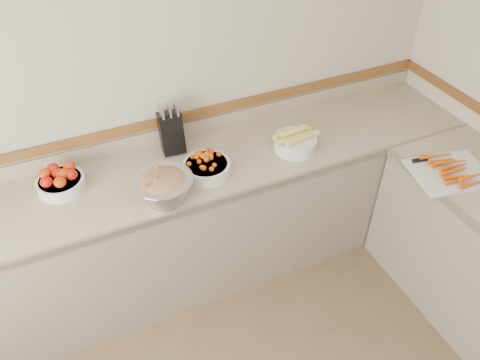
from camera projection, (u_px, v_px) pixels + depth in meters
name	position (u px, v px, depth m)	size (l,w,h in m)	color
back_wall	(136.00, 88.00, 2.64)	(4.00, 4.00, 0.00)	#B2A992
counter_back	(169.00, 230.00, 2.96)	(4.00, 0.65, 1.08)	gray
knife_block	(171.00, 132.00, 2.78)	(0.15, 0.17, 0.33)	black
tomato_bowl	(60.00, 181.00, 2.56)	(0.26, 0.26, 0.13)	silver
cherry_tomato_bowl	(207.00, 166.00, 2.66)	(0.28, 0.28, 0.15)	silver
corn_bowl	(295.00, 141.00, 2.84)	(0.29, 0.26, 0.16)	silver
rhubarb_bowl	(164.00, 187.00, 2.46)	(0.32, 0.32, 0.18)	#B2B2BA
cutting_board	(451.00, 171.00, 2.68)	(0.49, 0.42, 0.06)	beige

